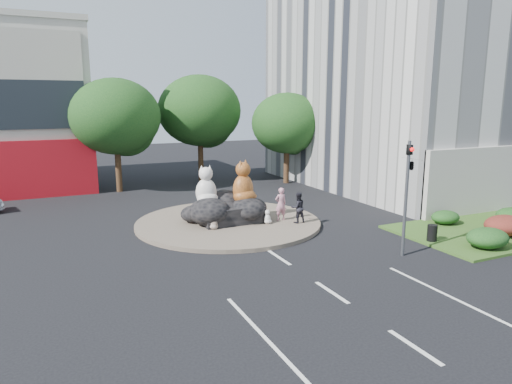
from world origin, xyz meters
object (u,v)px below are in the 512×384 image
Objects in this scene: cat_tabby at (243,182)px; pedestrian_dark at (298,208)px; litter_bin at (432,233)px; kitten_calico at (213,221)px; pedestrian_pink at (281,204)px; kitten_white at (267,216)px; cat_white at (206,185)px.

cat_tabby is 1.44× the size of pedestrian_dark.
pedestrian_dark is at bearing 128.99° from litter_bin.
pedestrian_pink is at bearing 50.43° from kitten_calico.
kitten_white is at bearing -15.87° from pedestrian_dark.
kitten_calico is at bearing -82.75° from cat_white.
cat_tabby is at bearing 77.74° from kitten_calico.
cat_white reaches higher than kitten_calico.
pedestrian_dark is at bearing -70.53° from cat_tabby.
cat_white is 1.20× the size of pedestrian_pink.
pedestrian_dark is (0.58, -0.86, -0.07)m from pedestrian_pink.
pedestrian_pink is at bearing -18.78° from kitten_white.
cat_tabby is at bearing -36.86° from pedestrian_dark.
cat_tabby reaches higher than litter_bin.
cat_white is 11.61m from litter_bin.
pedestrian_dark is at bearing 39.29° from kitten_calico.
cat_white is at bearing 131.59° from kitten_calico.
cat_tabby is 3.08× the size of litter_bin.
cat_tabby is at bearing 2.16° from cat_white.
litter_bin is at bearing -78.38° from cat_tabby.
cat_white is 2.82× the size of kitten_white.
pedestrian_dark is (4.33, -2.36, -1.15)m from cat_white.
kitten_calico reaches higher than litter_bin.
litter_bin is (8.60, -7.62, -1.68)m from cat_white.
cat_white is 5.06m from pedestrian_dark.
cat_white is at bearing 138.43° from litter_bin.
pedestrian_dark reaches higher than litter_bin.
pedestrian_dark is 2.14× the size of litter_bin.
kitten_calico is at bearing -6.15° from pedestrian_dark.
cat_tabby is at bearing -30.98° from pedestrian_pink.
pedestrian_pink is (3.75, -1.49, -1.08)m from cat_white.
pedestrian_dark is (1.56, -0.53, 0.45)m from kitten_white.
kitten_white is at bearing -91.81° from cat_tabby.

